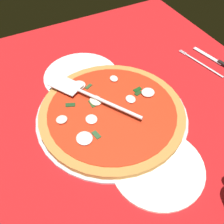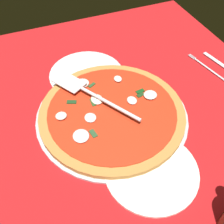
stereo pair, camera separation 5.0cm
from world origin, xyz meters
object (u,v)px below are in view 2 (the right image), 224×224
object	(u,v)px
dinner_plate_left	(86,74)
dinner_plate_right	(151,171)
pizza_server	(91,93)
pizza	(112,112)
place_setting_far	(218,69)

from	to	relation	value
dinner_plate_left	dinner_plate_right	distance (cm)	40.93
dinner_plate_left	pizza_server	distance (cm)	13.85
dinner_plate_left	pizza	distance (cm)	20.17
pizza_server	dinner_plate_left	bearing A→B (deg)	-43.08
dinner_plate_right	place_setting_far	size ratio (longest dim) A/B	1.20
pizza	dinner_plate_left	bearing A→B (deg)	-177.09
dinner_plate_left	dinner_plate_right	bearing A→B (deg)	4.55
dinner_plate_left	place_setting_far	distance (cm)	45.23
dinner_plate_right	pizza_server	distance (cm)	28.69
pizza	place_setting_far	xyz separation A→B (cm)	(-5.87, 41.91, -1.48)
place_setting_far	dinner_plate_right	bearing A→B (deg)	113.09
dinner_plate_right	pizza_server	size ratio (longest dim) A/B	0.82
pizza_server	place_setting_far	size ratio (longest dim) A/B	1.46
dinner_plate_right	pizza	size ratio (longest dim) A/B	0.56
pizza_server	place_setting_far	xyz separation A→B (cm)	(1.21, 45.72, -3.98)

